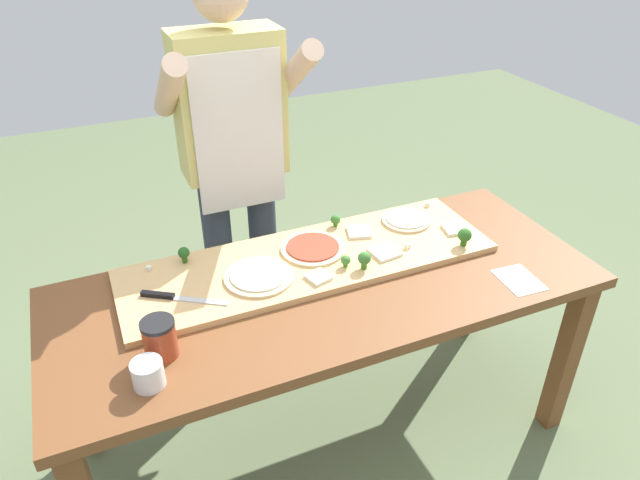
{
  "coord_description": "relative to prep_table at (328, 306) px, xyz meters",
  "views": [
    {
      "loc": [
        -0.66,
        -1.44,
        1.9
      ],
      "look_at": [
        0.04,
        0.15,
        0.82
      ],
      "focal_mm": 32.71,
      "sensor_mm": 36.0,
      "label": 1
    }
  ],
  "objects": [
    {
      "name": "ground_plane",
      "position": [
        0.0,
        0.0,
        -0.65
      ],
      "size": [
        8.0,
        8.0,
        0.0
      ],
      "primitive_type": "plane",
      "color": "#60704C"
    },
    {
      "name": "prep_table",
      "position": [
        0.0,
        0.0,
        0.0
      ],
      "size": [
        1.84,
        0.73,
        0.75
      ],
      "color": "brown",
      "rests_on": "ground"
    },
    {
      "name": "cutting_board",
      "position": [
        -0.01,
        0.14,
        0.11
      ],
      "size": [
        1.32,
        0.4,
        0.02
      ],
      "primitive_type": "cube",
      "color": "tan",
      "rests_on": "prep_table"
    },
    {
      "name": "chefs_knife",
      "position": [
        -0.5,
        0.09,
        0.13
      ],
      "size": [
        0.25,
        0.17,
        0.02
      ],
      "color": "#B7BABF",
      "rests_on": "cutting_board"
    },
    {
      "name": "pizza_whole_tomato_red",
      "position": [
        0.02,
        0.18,
        0.13
      ],
      "size": [
        0.23,
        0.23,
        0.02
      ],
      "color": "beige",
      "rests_on": "cutting_board"
    },
    {
      "name": "pizza_whole_white_garlic",
      "position": [
        0.43,
        0.22,
        0.13
      ],
      "size": [
        0.19,
        0.19,
        0.02
      ],
      "color": "beige",
      "rests_on": "cutting_board"
    },
    {
      "name": "pizza_whole_cheese_artichoke",
      "position": [
        -0.21,
        0.09,
        0.13
      ],
      "size": [
        0.23,
        0.23,
        0.02
      ],
      "color": "beige",
      "rests_on": "cutting_board"
    },
    {
      "name": "pizza_slice_far_left",
      "position": [
        0.24,
        0.05,
        0.13
      ],
      "size": [
        0.1,
        0.1,
        0.01
      ],
      "primitive_type": "cube",
      "rotation": [
        0.0,
        0.0,
        0.12
      ],
      "color": "silver",
      "rests_on": "cutting_board"
    },
    {
      "name": "pizza_slice_near_right",
      "position": [
        0.56,
        0.09,
        0.13
      ],
      "size": [
        0.1,
        0.1,
        0.01
      ],
      "primitive_type": "cube",
      "rotation": [
        0.0,
        0.0,
        -0.2
      ],
      "color": "silver",
      "rests_on": "cutting_board"
    },
    {
      "name": "pizza_slice_near_left",
      "position": [
        0.22,
        0.21,
        0.13
      ],
      "size": [
        0.11,
        0.11,
        0.01
      ],
      "primitive_type": "cube",
      "rotation": [
        0.0,
        0.0,
        -0.31
      ],
      "color": "silver",
      "rests_on": "cutting_board"
    },
    {
      "name": "pizza_slice_far_right",
      "position": [
        -0.03,
        0.01,
        0.13
      ],
      "size": [
        0.09,
        0.09,
        0.01
      ],
      "primitive_type": "cube",
      "rotation": [
        0.0,
        0.0,
        0.26
      ],
      "color": "silver",
      "rests_on": "cutting_board"
    },
    {
      "name": "broccoli_floret_front_left",
      "position": [
        0.53,
        -0.01,
        0.16
      ],
      "size": [
        0.05,
        0.05,
        0.07
      ],
      "color": "#366618",
      "rests_on": "cutting_board"
    },
    {
      "name": "broccoli_floret_back_right",
      "position": [
        0.13,
        -0.0,
        0.16
      ],
      "size": [
        0.05,
        0.05,
        0.06
      ],
      "color": "#3F7220",
      "rests_on": "cutting_board"
    },
    {
      "name": "broccoli_floret_front_right",
      "position": [
        -0.42,
        0.28,
        0.16
      ],
      "size": [
        0.04,
        0.04,
        0.06
      ],
      "color": "#2C5915",
      "rests_on": "cutting_board"
    },
    {
      "name": "broccoli_floret_back_mid",
      "position": [
        0.16,
        0.3,
        0.15
      ],
      "size": [
        0.04,
        0.04,
        0.05
      ],
      "color": "#3F7220",
      "rests_on": "cutting_board"
    },
    {
      "name": "broccoli_floret_back_left",
      "position": [
        0.08,
        0.03,
        0.15
      ],
      "size": [
        0.03,
        0.03,
        0.04
      ],
      "color": "#487A23",
      "rests_on": "cutting_board"
    },
    {
      "name": "cheese_crumble_a",
      "position": [
        -0.54,
        0.28,
        0.13
      ],
      "size": [
        0.02,
        0.02,
        0.02
      ],
      "primitive_type": "cube",
      "rotation": [
        0.0,
        0.0,
        0.83
      ],
      "color": "silver",
      "rests_on": "cutting_board"
    },
    {
      "name": "cheese_crumble_b",
      "position": [
        0.34,
        0.05,
        0.13
      ],
      "size": [
        0.02,
        0.02,
        0.02
      ],
      "primitive_type": "cube",
      "rotation": [
        0.0,
        0.0,
        0.32
      ],
      "color": "silver",
      "rests_on": "cutting_board"
    },
    {
      "name": "cheese_crumble_c",
      "position": [
        0.57,
        0.29,
        0.13
      ],
      "size": [
        0.02,
        0.02,
        0.02
      ],
      "primitive_type": "cube",
      "rotation": [
        0.0,
        0.0,
        0.77
      ],
      "color": "silver",
      "rests_on": "cutting_board"
    },
    {
      "name": "flour_cup",
      "position": [
        -0.63,
        -0.23,
        0.13
      ],
      "size": [
        0.09,
        0.09,
        0.08
      ],
      "color": "white",
      "rests_on": "prep_table"
    },
    {
      "name": "sauce_jar",
      "position": [
        -0.57,
        -0.13,
        0.16
      ],
      "size": [
        0.1,
        0.1,
        0.12
      ],
      "color": "#99381E",
      "rests_on": "prep_table"
    },
    {
      "name": "recipe_note",
      "position": [
        0.6,
        -0.24,
        0.1
      ],
      "size": [
        0.13,
        0.17,
        0.0
      ],
      "primitive_type": "cube",
      "rotation": [
        0.0,
        0.0,
        -0.07
      ],
      "color": "white",
      "rests_on": "prep_table"
    },
    {
      "name": "cook_center",
      "position": [
        -0.11,
        0.65,
        0.35
      ],
      "size": [
        0.54,
        0.39,
        1.67
      ],
      "color": "#333847",
      "rests_on": "ground"
    }
  ]
}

